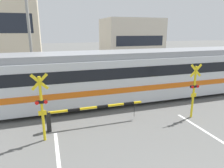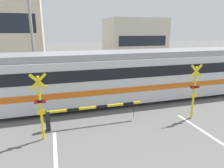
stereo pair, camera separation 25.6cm
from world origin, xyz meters
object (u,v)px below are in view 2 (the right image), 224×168
crossing_barrier_far (123,80)px  pedestrian (91,69)px  commuter_train (138,74)px  crossing_signal_right (194,89)px  crossing_signal_left (40,104)px  crossing_barrier_near (79,112)px

crossing_barrier_far → pedestrian: bearing=116.3°
commuter_train → pedestrian: (-1.99, 6.27, -0.72)m
commuter_train → crossing_signal_right: commuter_train is taller
crossing_signal_left → crossing_barrier_near: bearing=24.7°
commuter_train → crossing_signal_right: (1.47, -3.74, -0.15)m
crossing_barrier_far → pedestrian: pedestrian is taller
commuter_train → crossing_barrier_far: (-0.17, 2.60, -1.02)m
commuter_train → crossing_barrier_near: (-4.41, -2.99, -1.02)m
crossing_barrier_near → pedestrian: size_ratio=2.69×
crossing_signal_left → crossing_signal_right: same height
crossing_signal_right → crossing_signal_left: bearing=180.0°
crossing_barrier_near → crossing_signal_left: crossing_signal_left is taller
commuter_train → pedestrian: bearing=107.6°
commuter_train → crossing_signal_left: size_ratio=5.95×
crossing_signal_right → pedestrian: bearing=109.1°
commuter_train → crossing_barrier_far: commuter_train is taller
pedestrian → commuter_train: bearing=-72.4°
crossing_barrier_near → crossing_signal_right: bearing=-7.3°
pedestrian → crossing_barrier_far: bearing=-63.7°
pedestrian → crossing_barrier_near: bearing=-104.6°
crossing_barrier_far → crossing_signal_right: 6.61m
crossing_signal_left → commuter_train: bearing=31.7°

